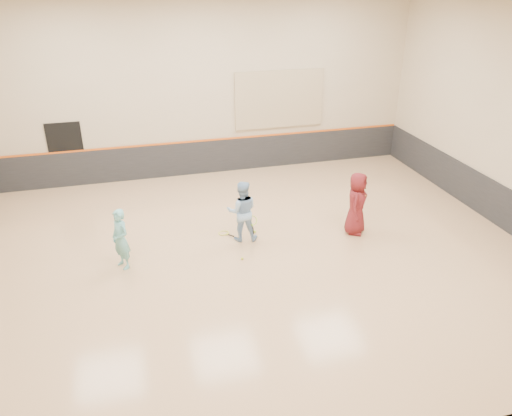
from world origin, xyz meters
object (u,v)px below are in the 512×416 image
object	(u,v)px
young_man	(357,203)
girl	(121,239)
instructor	(242,211)
spare_racket	(224,232)

from	to	relation	value
young_man	girl	bearing A→B (deg)	126.10
instructor	girl	bearing A→B (deg)	20.62
girl	instructor	bearing A→B (deg)	69.05
young_man	spare_racket	bearing A→B (deg)	111.00
girl	young_man	size ratio (longest dim) A/B	0.88
girl	spare_racket	bearing A→B (deg)	79.06
girl	instructor	size ratio (longest dim) A/B	0.92
girl	instructor	world-z (taller)	instructor
young_man	spare_racket	world-z (taller)	young_man
spare_racket	girl	bearing A→B (deg)	-159.44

